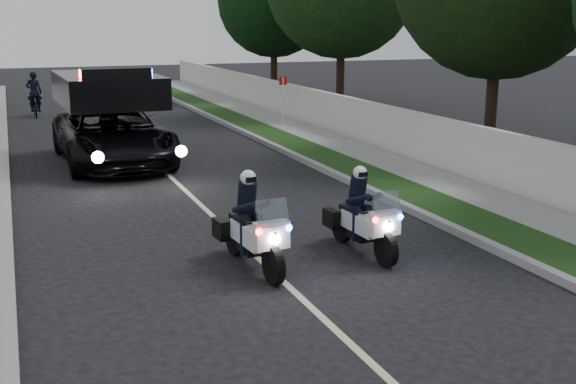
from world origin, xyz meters
name	(u,v)px	position (x,y,z in m)	size (l,w,h in m)	color
ground	(354,347)	(0.00, 0.00, 0.00)	(120.00, 120.00, 0.00)	black
curb_right	(325,169)	(4.10, 10.00, 0.07)	(0.20, 60.00, 0.15)	gray
grass_verge	(347,167)	(4.80, 10.00, 0.08)	(1.20, 60.00, 0.16)	#193814
sidewalk_right	(388,164)	(6.10, 10.00, 0.08)	(1.40, 60.00, 0.16)	gray
property_wall	(420,139)	(7.10, 10.00, 0.75)	(0.22, 60.00, 1.50)	beige
curb_left	(6,195)	(-4.10, 10.00, 0.07)	(0.20, 60.00, 0.15)	gray
lane_marking	(178,184)	(0.00, 10.00, 0.00)	(0.12, 50.00, 0.01)	#BFB78C
police_moto_left	(253,268)	(-0.25, 3.31, 0.00)	(0.69, 1.97, 1.67)	silver
police_moto_right	(362,253)	(1.84, 3.35, 0.00)	(0.65, 1.86, 1.58)	silver
police_suv	(114,163)	(-1.14, 13.37, 0.00)	(2.88, 6.22, 3.02)	black
bicycle	(36,117)	(-2.81, 25.19, 0.00)	(0.65, 1.87, 0.98)	black
cyclist	(36,117)	(-2.81, 25.19, 0.00)	(0.63, 0.42, 1.74)	black
sign_post	(283,128)	(6.00, 18.14, 0.00)	(0.32, 0.32, 2.04)	red
tree_right_c	(488,153)	(10.04, 10.68, 0.00)	(6.39, 6.39, 10.65)	black
tree_right_d	(340,113)	(10.03, 21.48, 0.00)	(6.68, 6.68, 11.13)	#193D14
tree_right_e	(274,97)	(9.60, 28.88, 0.00)	(5.91, 5.91, 9.85)	black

